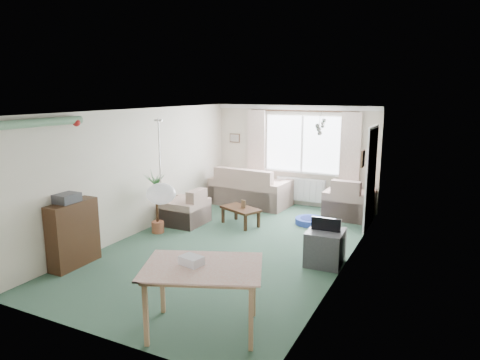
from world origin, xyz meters
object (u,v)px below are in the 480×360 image
at_px(armchair_left, 185,206).
at_px(coffee_table, 240,216).
at_px(tv_cube, 325,247).
at_px(armchair_corner, 350,198).
at_px(dining_table, 203,299).
at_px(sofa, 251,186).
at_px(pet_bed, 310,221).
at_px(houseplant, 157,203).
at_px(bookshelf, 73,234).

distance_m(armchair_left, coffee_table, 1.18).
bearing_deg(tv_cube, armchair_corner, 92.05).
height_order(coffee_table, dining_table, dining_table).
distance_m(armchair_corner, coffee_table, 2.47).
xyz_separation_m(sofa, armchair_corner, (2.39, -0.02, -0.03)).
relative_size(tv_cube, pet_bed, 1.01).
distance_m(coffee_table, tv_cube, 2.45).
bearing_deg(armchair_corner, houseplant, 43.04).
bearing_deg(pet_bed, tv_cube, -66.42).
bearing_deg(tv_cube, coffee_table, 147.30).
bearing_deg(bookshelf, armchair_left, 81.55).
relative_size(armchair_left, pet_bed, 1.37).
height_order(sofa, bookshelf, bookshelf).
distance_m(coffee_table, bookshelf, 3.38).
bearing_deg(tv_cube, sofa, 130.29).
xyz_separation_m(armchair_corner, coffee_table, (-1.89, -1.57, -0.26)).
bearing_deg(pet_bed, armchair_left, -154.38).
bearing_deg(armchair_corner, pet_bed, 56.16).
relative_size(coffee_table, bookshelf, 0.79).
distance_m(armchair_left, pet_bed, 2.63).
distance_m(sofa, armchair_corner, 2.39).
height_order(armchair_corner, pet_bed, armchair_corner).
height_order(armchair_left, bookshelf, bookshelf).
xyz_separation_m(bookshelf, dining_table, (2.81, -0.71, -0.14)).
bearing_deg(houseplant, coffee_table, 43.06).
height_order(armchair_corner, tv_cube, armchair_corner).
distance_m(coffee_table, houseplant, 1.74).
distance_m(armchair_corner, houseplant, 4.15).
relative_size(sofa, armchair_left, 2.24).
bearing_deg(coffee_table, tv_cube, -30.14).
height_order(tv_cube, pet_bed, tv_cube).
height_order(armchair_corner, bookshelf, bookshelf).
relative_size(armchair_corner, dining_table, 0.80).
bearing_deg(tv_cube, bookshelf, -155.37).
bearing_deg(sofa, houseplant, 78.68).
bearing_deg(coffee_table, bookshelf, -115.10).
relative_size(armchair_left, houseplant, 0.70).
distance_m(tv_cube, pet_bed, 2.12).
height_order(sofa, pet_bed, sofa).
bearing_deg(armchair_left, pet_bed, 115.86).
relative_size(armchair_corner, coffee_table, 1.20).
bearing_deg(armchair_corner, tv_cube, 96.57).
bearing_deg(sofa, coffee_table, 111.14).
bearing_deg(bookshelf, armchair_corner, 53.24).
height_order(armchair_corner, armchair_left, armchair_corner).
xyz_separation_m(armchair_left, dining_table, (2.47, -3.34, 0.01)).
distance_m(sofa, pet_bed, 2.02).
bearing_deg(houseplant, dining_table, -44.85).
distance_m(bookshelf, houseplant, 1.90).
bearing_deg(bookshelf, coffee_table, 63.84).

